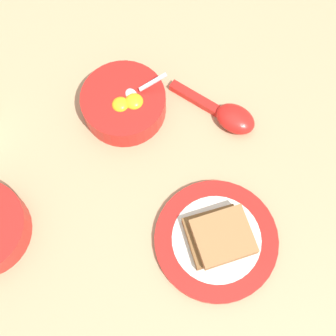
% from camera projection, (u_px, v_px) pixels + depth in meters
% --- Properties ---
extents(ground_plane, '(3.00, 3.00, 0.00)m').
position_uv_depth(ground_plane, '(103.00, 162.00, 0.82)').
color(ground_plane, tan).
extents(egg_bowl, '(0.15, 0.16, 0.08)m').
position_uv_depth(egg_bowl, '(124.00, 103.00, 0.83)').
color(egg_bowl, red).
rests_on(egg_bowl, ground_plane).
extents(toast_plate, '(0.20, 0.20, 0.01)m').
position_uv_depth(toast_plate, '(216.00, 240.00, 0.76)').
color(toast_plate, red).
rests_on(toast_plate, ground_plane).
extents(toast_sandwich, '(0.11, 0.11, 0.04)m').
position_uv_depth(toast_sandwich, '(219.00, 237.00, 0.74)').
color(toast_sandwich, brown).
rests_on(toast_sandwich, toast_plate).
extents(soup_spoon, '(0.17, 0.11, 0.03)m').
position_uv_depth(soup_spoon, '(228.00, 115.00, 0.84)').
color(soup_spoon, red).
rests_on(soup_spoon, ground_plane).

